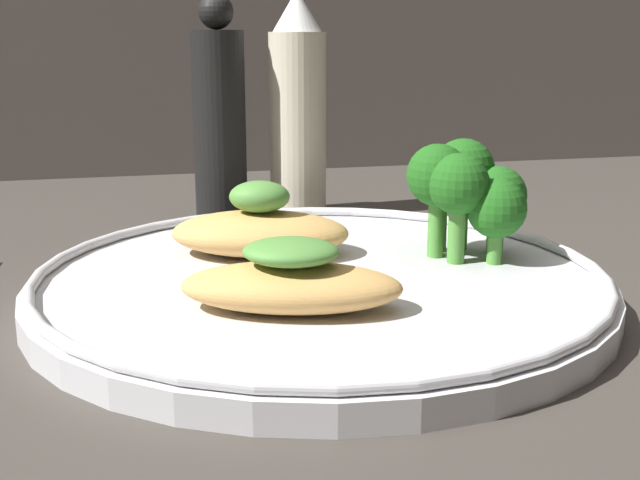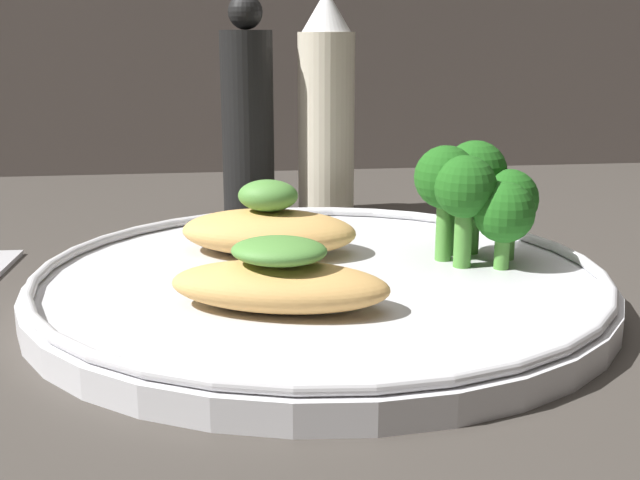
{
  "view_description": "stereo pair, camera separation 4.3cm",
  "coord_description": "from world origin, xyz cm",
  "px_view_note": "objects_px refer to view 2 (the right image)",
  "views": [
    {
      "loc": [
        -9.79,
        -40.46,
        14.09
      ],
      "look_at": [
        0.0,
        0.0,
        3.4
      ],
      "focal_mm": 45.0,
      "sensor_mm": 36.0,
      "label": 1
    },
    {
      "loc": [
        -5.57,
        -41.26,
        14.09
      ],
      "look_at": [
        0.0,
        0.0,
        3.4
      ],
      "focal_mm": 45.0,
      "sensor_mm": 36.0,
      "label": 2
    }
  ],
  "objects_px": {
    "plate": "(320,283)",
    "sauce_bottle": "(326,110)",
    "broccoli_bunch": "(475,190)",
    "pepper_grinder": "(248,118)"
  },
  "relations": [
    {
      "from": "sauce_bottle",
      "to": "pepper_grinder",
      "type": "height_order",
      "value": "sauce_bottle"
    },
    {
      "from": "broccoli_bunch",
      "to": "pepper_grinder",
      "type": "xyz_separation_m",
      "value": [
        -0.12,
        0.19,
        0.02
      ]
    },
    {
      "from": "plate",
      "to": "broccoli_bunch",
      "type": "relative_size",
      "value": 4.33
    },
    {
      "from": "plate",
      "to": "broccoli_bunch",
      "type": "distance_m",
      "value": 0.1
    },
    {
      "from": "plate",
      "to": "sauce_bottle",
      "type": "relative_size",
      "value": 1.79
    },
    {
      "from": "broccoli_bunch",
      "to": "plate",
      "type": "bearing_deg",
      "value": -168.2
    },
    {
      "from": "plate",
      "to": "sauce_bottle",
      "type": "bearing_deg",
      "value": 81.03
    },
    {
      "from": "sauce_bottle",
      "to": "pepper_grinder",
      "type": "distance_m",
      "value": 0.06
    },
    {
      "from": "broccoli_bunch",
      "to": "sauce_bottle",
      "type": "bearing_deg",
      "value": 106.6
    },
    {
      "from": "broccoli_bunch",
      "to": "pepper_grinder",
      "type": "bearing_deg",
      "value": 121.57
    }
  ]
}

